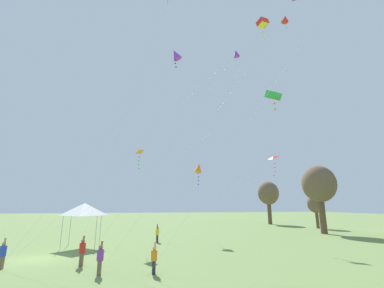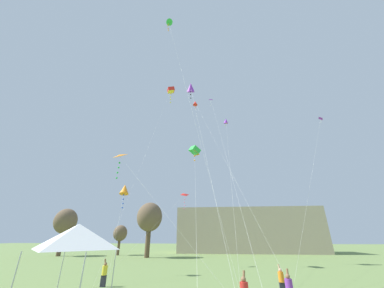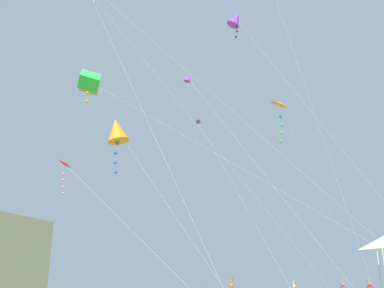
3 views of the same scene
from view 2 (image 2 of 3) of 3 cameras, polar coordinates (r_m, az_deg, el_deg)
The scene contains 18 objects.
distant_building at distance 56.37m, azimuth 14.57°, elevation -21.32°, with size 32.41×9.65×9.64m, color tan.
tree_far_centre at distance 52.12m, azimuth -30.67°, elevation -17.38°, with size 4.29×4.29×8.66m.
tree_far_left at distance 49.89m, azimuth -18.60°, elevation -21.68°, with size 2.78×2.78×5.60m.
tree_far_right at distance 43.19m, azimuth -11.25°, elevation -18.68°, with size 4.67×4.67×9.43m.
festival_tent at distance 12.76m, azimuth -28.31°, elevation -20.86°, with size 3.23×3.23×4.06m.
person_yellow_shirt at distance 20.17m, azimuth -22.34°, elevation -29.21°, with size 0.38×0.38×1.87m.
person_orange_shirt at distance 17.65m, azimuth 22.75°, elevation -30.42°, with size 0.36×0.36×1.75m.
kite_red_diamond_0 at distance 38.58m, azimuth 0.86°, elevation 10.84°, with size 7.51×18.58×25.73m.
kite_orange_diamond_1 at distance 25.45m, azimuth -17.56°, elevation -11.47°, with size 2.65×6.20×8.96m.
kite_orange_delta_2 at distance 18.44m, azimuth -18.71°, elevation -3.35°, with size 9.47×4.00×9.87m.
kite_red_box_3 at distance 40.38m, azimuth -5.65°, elevation 14.02°, with size 2.80×14.63×28.61m.
kite_purple_diamond_4 at distance 27.07m, azimuth 9.03°, elevation 6.03°, with size 1.14×11.70×17.08m.
kite_green_diamond_5 at distance 31.19m, azimuth -6.31°, elevation 29.70°, with size 6.83×6.89×29.07m.
kite_purple_delta_6 at distance 33.59m, azimuth 31.05°, elevation 5.23°, with size 10.69×10.87×18.50m.
kite_purple_delta_7 at distance 37.78m, azimuth 5.09°, elevation 11.49°, with size 2.20×24.04×25.81m.
kite_red_delta_8 at distance 30.45m, azimuth -2.01°, elevation -13.56°, with size 5.67×12.27×9.16m.
kite_green_box_9 at distance 31.85m, azimuth 0.71°, elevation -1.75°, with size 3.15×23.76×16.01m.
kite_purple_diamond_10 at distance 24.13m, azimuth -0.34°, elevation 14.79°, with size 3.54×12.14×19.09m.
Camera 2 is at (1.67, -8.52, 3.49)m, focal length 20.00 mm.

